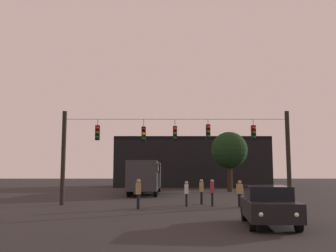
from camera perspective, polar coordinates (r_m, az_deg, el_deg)
ground_plane at (r=32.56m, az=0.71°, el=-10.58°), size 168.00×168.00×0.00m
overhead_signal_span at (r=24.09m, az=1.00°, el=-3.42°), size 14.63×0.44×5.96m
city_bus at (r=35.88m, az=-3.55°, el=-7.25°), size 2.68×11.03×3.00m
car_near_right at (r=15.45m, az=14.71°, el=-11.45°), size 2.23×4.47×1.52m
pedestrian_crossing_left at (r=21.43m, az=-4.70°, el=-9.93°), size 0.33×0.41×1.67m
pedestrian_crossing_center at (r=24.69m, az=4.90°, el=-9.64°), size 0.25×0.37×1.60m
pedestrian_crossing_right at (r=23.18m, az=2.62°, el=-9.96°), size 0.25×0.37×1.51m
pedestrian_near_bus at (r=23.27m, az=6.51°, el=-9.75°), size 0.28×0.38×1.62m
pedestrian_trailing at (r=23.10m, az=10.61°, el=-9.79°), size 0.35×0.42×1.56m
corner_building at (r=53.92m, az=3.33°, el=-5.53°), size 20.90×8.57×6.76m
tree_left_silhouette at (r=40.63m, az=9.06°, el=-3.67°), size 3.88×3.88×6.30m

